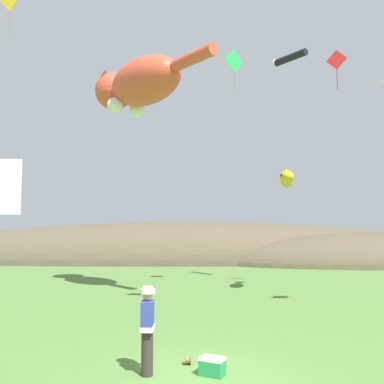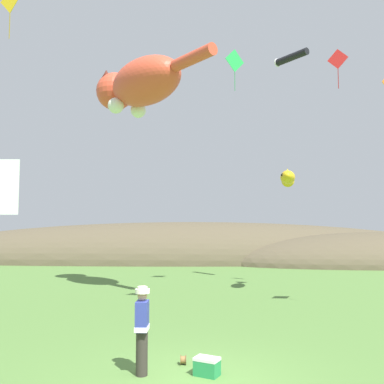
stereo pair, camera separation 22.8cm
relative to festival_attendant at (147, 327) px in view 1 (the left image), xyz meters
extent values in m
plane|color=#517A38|center=(0.96, -0.44, -0.95)|extent=(120.00, 120.00, 0.00)
ellipsoid|color=brown|center=(0.96, 28.42, -0.95)|extent=(51.67, 10.54, 6.72)
ellipsoid|color=brown|center=(16.15, 25.17, -0.95)|extent=(25.15, 9.79, 5.08)
cylinder|color=#332D28|center=(0.00, 0.00, -0.51)|extent=(0.24, 0.24, 0.88)
cube|color=navy|center=(0.00, 0.00, 0.23)|extent=(0.25, 0.41, 0.60)
cube|color=white|center=(0.00, 0.00, -0.01)|extent=(0.27, 0.43, 0.10)
sphere|color=tan|center=(0.00, 0.00, 0.64)|extent=(0.20, 0.20, 0.20)
cylinder|color=silver|center=(0.00, 0.00, 0.73)|extent=(0.30, 0.30, 0.09)
cylinder|color=silver|center=(0.00, 0.00, 0.79)|extent=(0.20, 0.20, 0.07)
cylinder|color=olive|center=(0.83, 0.68, -0.85)|extent=(0.11, 0.15, 0.15)
cylinder|color=brown|center=(0.77, 0.68, -0.85)|extent=(0.02, 0.20, 0.20)
cylinder|color=brown|center=(0.88, 0.68, -0.85)|extent=(0.02, 0.20, 0.20)
cube|color=#268C4C|center=(1.32, -0.01, -0.80)|extent=(0.57, 0.51, 0.30)
cube|color=white|center=(1.32, -0.01, -0.62)|extent=(0.59, 0.52, 0.06)
cube|color=white|center=(-3.65, 1.84, 3.04)|extent=(0.60, 0.03, 1.40)
ellipsoid|color=#E04C33|center=(-1.05, 9.60, 8.44)|extent=(4.46, 4.69, 2.03)
ellipsoid|color=white|center=(-1.18, 9.75, 8.07)|extent=(2.73, 2.90, 1.12)
sphere|color=#E04C33|center=(-2.76, 11.60, 8.64)|extent=(1.83, 1.83, 1.83)
cone|color=#4E1A11|center=(-3.14, 11.27, 9.30)|extent=(0.92, 0.92, 0.61)
cone|color=#4E1A11|center=(-2.38, 11.92, 9.30)|extent=(0.92, 0.92, 0.61)
sphere|color=white|center=(-2.48, 10.33, 7.57)|extent=(0.73, 0.73, 0.73)
sphere|color=white|center=(-1.55, 11.13, 7.57)|extent=(0.73, 0.73, 0.73)
cylinder|color=#E04C33|center=(1.06, 7.13, 8.54)|extent=(1.82, 2.01, 0.49)
ellipsoid|color=gold|center=(5.27, 9.98, 4.21)|extent=(1.01, 1.81, 0.60)
cone|color=gold|center=(5.53, 11.09, 4.21)|extent=(0.71, 0.67, 0.60)
cone|color=gold|center=(5.26, 9.93, 4.46)|extent=(0.34, 0.34, 0.28)
sphere|color=black|center=(4.94, 9.49, 4.26)|extent=(0.14, 0.14, 0.14)
cylinder|color=black|center=(6.02, 11.92, 10.50)|extent=(1.43, 1.71, 0.36)
torus|color=white|center=(5.45, 12.66, 10.50)|extent=(0.38, 0.31, 0.44)
cube|color=green|center=(3.03, 10.64, 9.81)|extent=(0.94, 0.60, 1.10)
cylinder|color=black|center=(3.03, 10.65, 9.81)|extent=(0.63, 0.41, 0.02)
cube|color=#1A7C35|center=(3.03, 10.64, 8.81)|extent=(0.03, 0.02, 0.90)
cube|color=#A98511|center=(-5.23, 5.24, 8.89)|extent=(0.03, 0.02, 0.90)
cube|color=red|center=(7.57, 9.77, 9.55)|extent=(0.80, 0.50, 0.92)
cylinder|color=black|center=(7.57, 9.78, 9.55)|extent=(0.54, 0.34, 0.02)
cube|color=maroon|center=(7.57, 9.77, 8.64)|extent=(0.03, 0.02, 0.90)
camera|label=1|loc=(0.79, -8.89, 2.06)|focal=40.00mm
camera|label=2|loc=(1.02, -8.89, 2.06)|focal=40.00mm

